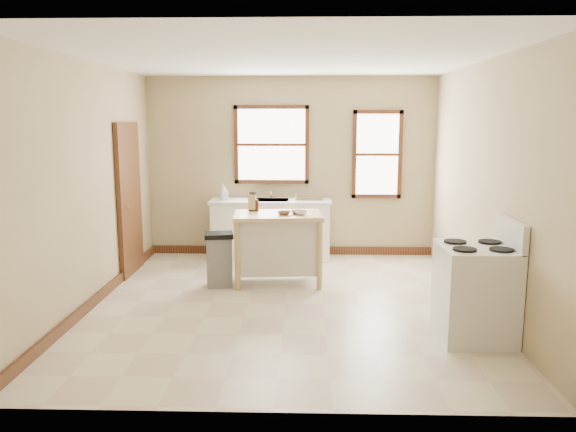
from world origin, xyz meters
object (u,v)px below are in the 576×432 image
object	(u,v)px
soap_bottle_a	(223,192)
soap_bottle_b	(225,193)
knife_block	(252,203)
pepper_grinder	(257,206)
dish_rack	(309,197)
bowl_c	(301,213)
trash_bin	(219,260)
gas_stove	(476,279)
bowl_b	(297,212)
kitchen_island	(278,249)
bowl_a	(284,213)

from	to	relation	value
soap_bottle_a	soap_bottle_b	distance (m)	0.04
knife_block	pepper_grinder	size ratio (longest dim) A/B	1.33
dish_rack	knife_block	distance (m)	1.34
bowl_c	trash_bin	size ratio (longest dim) A/B	0.24
dish_rack	gas_stove	xyz separation A→B (m)	(1.61, -3.15, -0.38)
soap_bottle_b	dish_rack	xyz separation A→B (m)	(1.29, 0.01, -0.05)
pepper_grinder	bowl_b	world-z (taller)	pepper_grinder
dish_rack	pepper_grinder	world-z (taller)	pepper_grinder
trash_bin	soap_bottle_a	bearing A→B (deg)	85.44
soap_bottle_a	kitchen_island	bearing A→B (deg)	-76.50
bowl_a	knife_block	bearing A→B (deg)	145.16
bowl_b	trash_bin	distance (m)	1.18
kitchen_island	knife_block	world-z (taller)	knife_block
bowl_c	gas_stove	distance (m)	2.48
soap_bottle_a	soap_bottle_b	size ratio (longest dim) A/B	1.24
bowl_c	knife_block	bearing A→B (deg)	155.10
soap_bottle_b	knife_block	bearing A→B (deg)	-75.64
kitchen_island	trash_bin	size ratio (longest dim) A/B	1.61
bowl_b	bowl_c	bearing A→B (deg)	-60.61
dish_rack	pepper_grinder	size ratio (longest dim) A/B	2.82
soap_bottle_a	trash_bin	world-z (taller)	soap_bottle_a
knife_block	bowl_c	world-z (taller)	knife_block
trash_bin	bowl_c	bearing A→B (deg)	-5.35
bowl_c	trash_bin	xyz separation A→B (m)	(-1.06, -0.09, -0.60)
bowl_b	dish_rack	bearing A→B (deg)	82.87
kitchen_island	gas_stove	world-z (taller)	gas_stove
kitchen_island	trash_bin	world-z (taller)	kitchen_island
knife_block	pepper_grinder	bearing A→B (deg)	-27.11
bowl_c	dish_rack	bearing A→B (deg)	85.29
bowl_c	soap_bottle_b	bearing A→B (deg)	130.06
pepper_grinder	bowl_c	size ratio (longest dim) A/B	0.90
bowl_b	trash_bin	bearing A→B (deg)	-169.99
kitchen_island	bowl_b	bearing A→B (deg)	-3.10
dish_rack	bowl_b	world-z (taller)	dish_rack
knife_block	bowl_c	xyz separation A→B (m)	(0.66, -0.31, -0.07)
soap_bottle_b	gas_stove	xyz separation A→B (m)	(2.89, -3.14, -0.42)
bowl_b	bowl_c	world-z (taller)	bowl_c
pepper_grinder	gas_stove	world-z (taller)	gas_stove
dish_rack	bowl_b	bearing A→B (deg)	-114.48
kitchen_island	gas_stove	size ratio (longest dim) A/B	0.95
dish_rack	knife_block	world-z (taller)	knife_block
soap_bottle_a	bowl_c	xyz separation A→B (m)	(1.20, -1.40, -0.09)
trash_bin	pepper_grinder	bearing A→B (deg)	27.51
soap_bottle_a	pepper_grinder	distance (m)	1.29
soap_bottle_a	gas_stove	size ratio (longest dim) A/B	0.21
soap_bottle_b	knife_block	xyz separation A→B (m)	(0.51, -1.09, 0.01)
knife_block	bowl_a	bearing A→B (deg)	-33.56
kitchen_island	pepper_grinder	bearing A→B (deg)	142.11
bowl_a	gas_stove	bearing A→B (deg)	-41.99
soap_bottle_b	trash_bin	distance (m)	1.63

